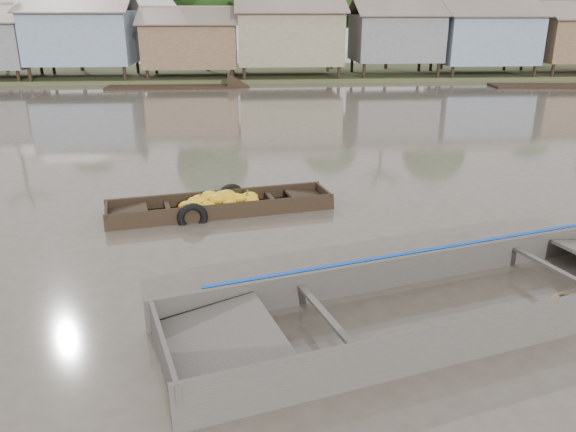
{
  "coord_description": "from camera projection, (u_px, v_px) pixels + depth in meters",
  "views": [
    {
      "loc": [
        -0.54,
        -8.43,
        4.2
      ],
      "look_at": [
        0.19,
        0.86,
        0.8
      ],
      "focal_mm": 35.0,
      "sensor_mm": 36.0,
      "label": 1
    }
  ],
  "objects": [
    {
      "name": "ground",
      "position": [
        281.0,
        279.0,
        9.38
      ],
      "size": [
        120.0,
        120.0,
        0.0
      ],
      "primitive_type": "plane",
      "color": "#51483E",
      "rests_on": "ground"
    },
    {
      "name": "riverbank",
      "position": [
        294.0,
        29.0,
        38.39
      ],
      "size": [
        120.0,
        12.47,
        10.22
      ],
      "color": "#384723",
      "rests_on": "ground"
    },
    {
      "name": "banana_boat",
      "position": [
        218.0,
        207.0,
        12.49
      ],
      "size": [
        5.11,
        2.2,
        0.7
      ],
      "rotation": [
        0.0,
        0.0,
        0.21
      ],
      "color": "black",
      "rests_on": "ground"
    },
    {
      "name": "viewer_boat",
      "position": [
        450.0,
        308.0,
        8.29
      ],
      "size": [
        8.82,
        4.52,
        0.69
      ],
      "rotation": [
        0.0,
        0.0,
        0.28
      ],
      "color": "#443F3A",
      "rests_on": "ground"
    },
    {
      "name": "distant_boats",
      "position": [
        407.0,
        92.0,
        31.43
      ],
      "size": [
        47.46,
        16.27,
        0.35
      ],
      "color": "black",
      "rests_on": "ground"
    }
  ]
}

